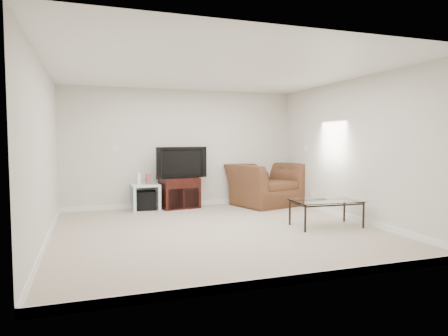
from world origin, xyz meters
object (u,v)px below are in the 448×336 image
object	(u,v)px
recliner	(265,177)
television	(180,162)
subwoofer	(146,200)
tv_stand	(179,193)
side_table	(145,197)
coffee_table	(326,213)

from	to	relation	value
recliner	television	bearing A→B (deg)	157.00
subwoofer	recliner	bearing A→B (deg)	-5.66
tv_stand	side_table	size ratio (longest dim) A/B	1.39
television	coffee_table	world-z (taller)	television
tv_stand	coffee_table	bearing A→B (deg)	-61.65
television	side_table	size ratio (longest dim) A/B	1.88
television	side_table	xyz separation A→B (m)	(-0.73, 0.03, -0.70)
subwoofer	recliner	distance (m)	2.61
side_table	subwoofer	xyz separation A→B (m)	(0.03, 0.02, -0.08)
coffee_table	recliner	bearing A→B (deg)	90.42
tv_stand	side_table	distance (m)	0.72
subwoofer	tv_stand	bearing A→B (deg)	-2.01
television	recliner	world-z (taller)	television
recliner	coffee_table	world-z (taller)	recliner
tv_stand	subwoofer	xyz separation A→B (m)	(-0.69, 0.02, -0.13)
television	subwoofer	world-z (taller)	television
recliner	coffee_table	xyz separation A→B (m)	(0.02, -2.35, -0.39)
tv_stand	side_table	world-z (taller)	tv_stand
subwoofer	recliner	xyz separation A→B (m)	(2.57, -0.25, 0.42)
subwoofer	coffee_table	size ratio (longest dim) A/B	0.35
tv_stand	recliner	bearing A→B (deg)	-14.87
tv_stand	television	size ratio (longest dim) A/B	0.74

